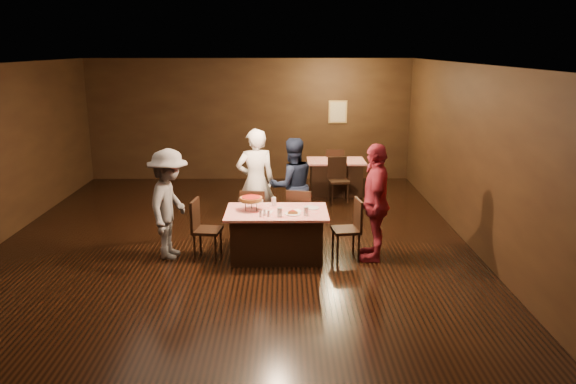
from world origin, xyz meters
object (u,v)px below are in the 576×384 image
object	(u,v)px
diner_navy_hoodie	(292,186)
diner_white_jacket	(256,182)
chair_back_far	(334,167)
plate_empty	(311,208)
chair_end_left	(207,229)
diner_red_shirt	(375,202)
chair_far_right	(301,215)
diner_grey_knit	(169,204)
pizza_stand	(251,199)
main_table	(277,234)
chair_far_left	(254,215)
chair_end_right	(346,229)
back_table	(336,177)
glass_front_right	(306,211)
glass_back	(274,202)
chair_back_near	(339,180)
glass_front_left	(280,212)

from	to	relation	value
diner_navy_hoodie	diner_white_jacket	bearing A→B (deg)	-14.40
chair_back_far	plate_empty	bearing A→B (deg)	78.89
chair_end_left	diner_red_shirt	bearing A→B (deg)	-83.71
chair_far_right	diner_grey_knit	world-z (taller)	diner_grey_knit
pizza_stand	main_table	bearing A→B (deg)	-7.13
chair_far_left	pizza_stand	size ratio (longest dim) A/B	2.50
chair_end_right	chair_end_left	bearing A→B (deg)	-97.60
back_table	chair_end_right	distance (m)	4.04
chair_far_right	glass_front_right	distance (m)	1.07
diner_white_jacket	plate_empty	distance (m)	1.44
main_table	glass_back	xyz separation A→B (m)	(-0.05, 0.30, 0.46)
chair_end_left	chair_back_near	distance (m)	4.11
chair_end_left	glass_front_left	distance (m)	1.24
diner_white_jacket	diner_red_shirt	world-z (taller)	diner_white_jacket
back_table	pizza_stand	size ratio (longest dim) A/B	3.42
back_table	diner_white_jacket	distance (m)	3.32
diner_navy_hoodie	pizza_stand	distance (m)	1.39
main_table	chair_end_left	xyz separation A→B (m)	(-1.10, 0.00, 0.09)
diner_navy_hoodie	diner_red_shirt	bearing A→B (deg)	116.04
diner_white_jacket	pizza_stand	distance (m)	1.18
chair_far_left	diner_white_jacket	bearing A→B (deg)	-87.11
back_table	glass_back	world-z (taller)	glass_back
chair_far_left	chair_back_near	xyz separation A→B (m)	(1.70, 2.58, 0.00)
diner_white_jacket	glass_front_right	distance (m)	1.71
chair_back_far	glass_front_right	bearing A→B (deg)	78.51
chair_far_right	diner_white_jacket	distance (m)	1.04
main_table	chair_back_far	xyz separation A→B (m)	(1.30, 4.63, 0.09)
back_table	plate_empty	world-z (taller)	plate_empty
diner_white_jacket	chair_far_right	bearing A→B (deg)	134.96
diner_navy_hoodie	chair_back_near	bearing A→B (deg)	-134.34
main_table	glass_back	bearing A→B (deg)	99.46
chair_end_left	chair_back_near	size ratio (longest dim) A/B	1.00
chair_back_far	glass_back	size ratio (longest dim) A/B	6.79
chair_back_far	glass_front_right	distance (m)	4.97
diner_red_shirt	main_table	bearing A→B (deg)	-84.65
diner_navy_hoodie	glass_front_left	size ratio (longest dim) A/B	12.33
diner_red_shirt	glass_front_right	world-z (taller)	diner_red_shirt
chair_far_left	chair_back_near	bearing A→B (deg)	-119.02
chair_back_near	diner_navy_hoodie	world-z (taller)	diner_navy_hoodie
chair_back_far	chair_back_near	bearing A→B (deg)	88.36
main_table	glass_back	distance (m)	0.55
plate_empty	glass_front_left	xyz separation A→B (m)	(-0.50, -0.45, 0.06)
chair_back_near	diner_navy_hoodie	size ratio (longest dim) A/B	0.55
glass_front_right	pizza_stand	bearing A→B (deg)	160.56
pizza_stand	plate_empty	size ratio (longest dim) A/B	1.52
back_table	plate_empty	distance (m)	3.97
chair_end_right	pizza_stand	distance (m)	1.57
chair_end_left	main_table	bearing A→B (deg)	-82.28
chair_end_left	glass_front_right	distance (m)	1.61
chair_back_far	glass_front_left	xyz separation A→B (m)	(-1.25, -4.93, 0.37)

